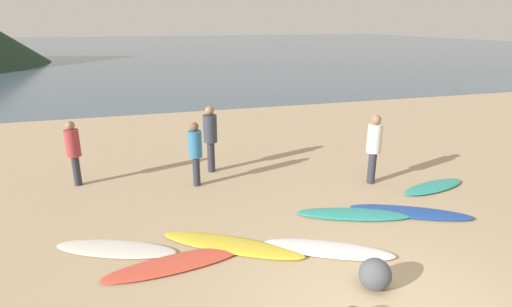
# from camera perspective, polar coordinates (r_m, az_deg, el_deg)

# --- Properties ---
(ground_plane) EXTENTS (120.00, 120.00, 0.20)m
(ground_plane) POSITION_cam_1_polar(r_m,az_deg,el_deg) (14.45, -4.32, 2.24)
(ground_plane) COLOR tan
(ground_plane) RESTS_ON ground
(ocean_water) EXTENTS (140.00, 100.00, 0.01)m
(ocean_water) POSITION_cam_1_polar(r_m,az_deg,el_deg) (68.02, -14.66, 14.36)
(ocean_water) COLOR #475B6B
(ocean_water) RESTS_ON ground
(surfboard_0) EXTENTS (2.25, 1.41, 0.07)m
(surfboard_0) POSITION_cam_1_polar(r_m,az_deg,el_deg) (7.72, -19.19, -12.59)
(surfboard_0) COLOR silver
(surfboard_0) RESTS_ON ground
(surfboard_1) EXTENTS (2.47, 0.89, 0.07)m
(surfboard_1) POSITION_cam_1_polar(r_m,az_deg,el_deg) (7.06, -11.20, -14.95)
(surfboard_1) COLOR #D84C38
(surfboard_1) RESTS_ON ground
(surfboard_2) EXTENTS (2.54, 1.98, 0.08)m
(surfboard_2) POSITION_cam_1_polar(r_m,az_deg,el_deg) (7.43, -3.47, -12.75)
(surfboard_2) COLOR yellow
(surfboard_2) RESTS_ON ground
(surfboard_3) EXTENTS (2.29, 1.59, 0.08)m
(surfboard_3) POSITION_cam_1_polar(r_m,az_deg,el_deg) (7.40, 10.13, -13.16)
(surfboard_3) COLOR white
(surfboard_3) RESTS_ON ground
(surfboard_4) EXTENTS (2.40, 1.35, 0.09)m
(surfboard_4) POSITION_cam_1_polar(r_m,az_deg,el_deg) (8.72, 13.63, -8.31)
(surfboard_4) COLOR teal
(surfboard_4) RESTS_ON ground
(surfboard_5) EXTENTS (2.47, 1.70, 0.08)m
(surfboard_5) POSITION_cam_1_polar(r_m,az_deg,el_deg) (9.16, 20.97, -7.74)
(surfboard_5) COLOR #1E479E
(surfboard_5) RESTS_ON ground
(surfboard_6) EXTENTS (1.99, 0.96, 0.09)m
(surfboard_6) POSITION_cam_1_polar(r_m,az_deg,el_deg) (10.71, 23.78, -4.30)
(surfboard_6) COLOR teal
(surfboard_6) RESTS_ON ground
(person_0) EXTENTS (0.32, 0.32, 1.60)m
(person_0) POSITION_cam_1_polar(r_m,az_deg,el_deg) (9.78, -8.56, 0.63)
(person_0) COLOR #2D2D38
(person_0) RESTS_ON ground
(person_1) EXTENTS (0.36, 0.36, 1.78)m
(person_1) POSITION_cam_1_polar(r_m,az_deg,el_deg) (10.65, -6.48, 2.80)
(person_1) COLOR #2D2D38
(person_1) RESTS_ON ground
(person_2) EXTENTS (0.35, 0.35, 1.74)m
(person_2) POSITION_cam_1_polar(r_m,az_deg,el_deg) (10.22, 16.33, 1.35)
(person_2) COLOR #2D2D38
(person_2) RESTS_ON ground
(person_3) EXTENTS (0.33, 0.33, 1.62)m
(person_3) POSITION_cam_1_polar(r_m,az_deg,el_deg) (10.64, -24.39, 0.71)
(person_3) COLOR #2D2D38
(person_3) RESTS_ON ground
(beach_rock_far) EXTENTS (0.49, 0.49, 0.49)m
(beach_rock_far) POSITION_cam_1_polar(r_m,az_deg,el_deg) (6.57, 16.48, -16.04)
(beach_rock_far) COLOR #484C51
(beach_rock_far) RESTS_ON ground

